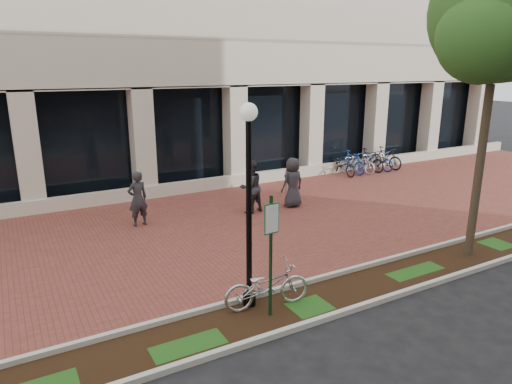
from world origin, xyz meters
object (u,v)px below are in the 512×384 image
bollard (286,181)px  bike_rack_cluster (364,161)px  street_tree (499,23)px  locked_bicycle (267,286)px  pedestrian_mid (251,187)px  parking_sign (271,242)px  pedestrian_right (293,182)px  pedestrian_left (138,199)px  lamppost (249,197)px

bollard → bike_rack_cluster: (5.45, 1.45, 0.02)m
street_tree → locked_bicycle: 8.36m
pedestrian_mid → bike_rack_cluster: pedestrian_mid is taller
street_tree → bollard: size_ratio=8.03×
parking_sign → locked_bicycle: (0.12, 0.35, -1.13)m
pedestrian_right → bollard: bearing=-121.4°
pedestrian_mid → bike_rack_cluster: bearing=-170.8°
street_tree → bike_rack_cluster: (4.47, 9.12, -5.45)m
parking_sign → pedestrian_mid: (2.97, 6.28, -0.70)m
pedestrian_left → pedestrian_right: size_ratio=0.99×
pedestrian_mid → pedestrian_right: pedestrian_mid is taller
parking_sign → pedestrian_right: bearing=48.9°
pedestrian_mid → bike_rack_cluster: (7.92, 2.96, -0.41)m
pedestrian_left → bike_rack_cluster: 11.98m
pedestrian_mid → parking_sign: bearing=53.4°
lamppost → pedestrian_right: size_ratio=2.35×
parking_sign → pedestrian_right: (4.63, 6.13, -0.71)m
parking_sign → street_tree: (6.43, 0.12, 4.35)m
street_tree → pedestrian_mid: (-3.45, 6.16, -5.04)m
pedestrian_left → bike_rack_cluster: pedestrian_left is taller
pedestrian_left → bollard: bearing=178.5°
lamppost → pedestrian_right: (4.80, 5.54, -1.51)m
pedestrian_left → lamppost: bearing=85.7°
lamppost → pedestrian_left: bearing=96.1°
locked_bicycle → bike_rack_cluster: size_ratio=0.53×
bollard → bike_rack_cluster: bike_rack_cluster is taller
parking_sign → pedestrian_left: size_ratio=1.43×
pedestrian_left → bollard: 6.36m
bollard → lamppost: bearing=-127.9°
bike_rack_cluster → locked_bicycle: bearing=-144.5°
locked_bicycle → pedestrian_mid: pedestrian_mid is taller
lamppost → bike_rack_cluster: lamppost is taller
pedestrian_right → bollard: size_ratio=1.87×
bollard → bike_rack_cluster: size_ratio=0.27×
parking_sign → pedestrian_right: 7.72m
pedestrian_left → locked_bicycle: bearing=88.0°
lamppost → pedestrian_left: lamppost is taller
pedestrian_left → bollard: pedestrian_left is taller
pedestrian_left → pedestrian_mid: bearing=161.6°
lamppost → locked_bicycle: lamppost is taller
lamppost → pedestrian_left: size_ratio=2.39×
bollard → pedestrian_right: bearing=-116.1°
parking_sign → bike_rack_cluster: 14.32m
parking_sign → pedestrian_right: size_ratio=1.41×
locked_bicycle → pedestrian_mid: (2.86, 5.93, 0.43)m
street_tree → pedestrian_mid: bearing=119.3°
lamppost → street_tree: bearing=-4.1°
lamppost → locked_bicycle: bearing=-40.7°
street_tree → pedestrian_left: street_tree is taller
street_tree → pedestrian_left: 11.10m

